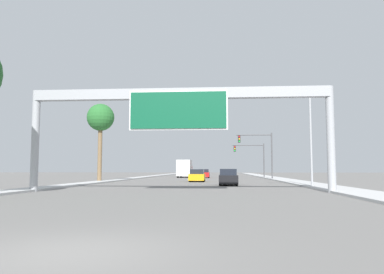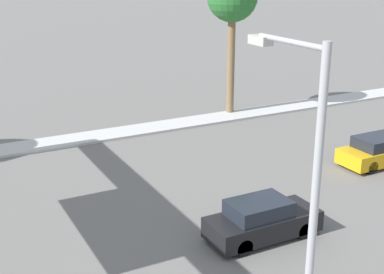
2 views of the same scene
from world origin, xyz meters
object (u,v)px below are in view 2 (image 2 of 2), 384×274
(car_far_right, at_px, (262,220))
(street_lamp_right, at_px, (304,204))
(palm_tree_background, at_px, (232,0))
(car_mid_right, at_px, (380,151))

(car_far_right, relative_size, street_lamp_right, 0.51)
(car_far_right, bearing_deg, palm_tree_background, 152.29)
(car_mid_right, xyz_separation_m, car_far_right, (3.50, -9.63, 0.02))
(car_mid_right, relative_size, street_lamp_right, 0.52)
(car_far_right, bearing_deg, car_mid_right, 109.97)
(car_mid_right, xyz_separation_m, palm_tree_background, (-11.46, -1.78, 6.77))
(car_far_right, xyz_separation_m, palm_tree_background, (-14.96, 7.86, 6.75))
(car_mid_right, distance_m, street_lamp_right, 17.23)
(car_mid_right, bearing_deg, palm_tree_background, -171.18)
(car_mid_right, distance_m, palm_tree_background, 13.43)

